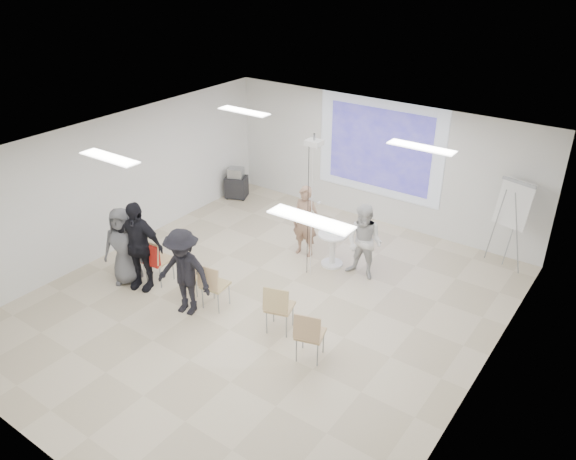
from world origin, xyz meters
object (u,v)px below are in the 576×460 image
Objects in this scene: audience_mid at (183,267)px; chair_left_inner at (190,271)px; chair_right_far at (309,333)px; flipchart_easel at (514,205)px; chair_left_mid at (155,258)px; laptop at (193,271)px; player_right at (365,239)px; pedestal_table at (333,247)px; player_left at (305,217)px; chair_center at (212,283)px; chair_far_left at (128,253)px; audience_left at (137,240)px; av_cart at (236,184)px; chair_right_inner at (278,305)px; audience_outer at (123,242)px.

chair_left_inner is at bearing 115.99° from audience_mid.
flipchart_easel is at bearing 54.29° from chair_right_far.
chair_left_mid is 0.85m from laptop.
flipchart_easel reaches higher than laptop.
audience_mid reaches higher than player_right.
pedestal_table is at bearing 178.02° from player_right.
player_left reaches higher than chair_right_far.
chair_center is 0.76m from laptop.
laptop is (1.54, 0.29, -0.03)m from chair_far_left.
audience_left is (-0.97, -0.39, 0.56)m from chair_left_inner.
player_right reaches higher than av_cart.
chair_left_mid is 1.05× the size of chair_center.
chair_right_far is 1.13× the size of av_cart.
audience_mid is at bearing -107.39° from player_left.
player_right is 4.83m from chair_far_left.
flipchart_easel reaches higher than chair_left_inner.
player_right is (1.49, -0.09, -0.02)m from player_left.
player_left is 2.71m from laptop.
flipchart_easel is at bearing 40.10° from audience_mid.
audience_mid is at bearing 106.85° from laptop.
player_left reaches higher than laptop.
player_left is 0.93× the size of audience_mid.
player_right is 1.86× the size of chair_center.
player_right is 0.91× the size of flipchart_easel.
chair_right_inner is (2.94, 0.12, -0.01)m from chair_left_mid.
chair_right_inner is at bearing 5.61° from audience_mid.
pedestal_table is 3.65m from chair_left_mid.
player_right reaches higher than chair_center.
player_right is 2.08× the size of chair_left_inner.
pedestal_table is 0.82× the size of chair_center.
chair_center is 0.98× the size of chair_right_inner.
player_left is at bearing -126.74° from laptop.
chair_left_mid reaches higher than chair_center.
flipchart_easel is (3.72, 2.01, 0.52)m from player_left.
player_left reaches higher than chair_far_left.
chair_right_far is (4.53, -0.12, 0.08)m from chair_far_left.
flipchart_easel is (2.53, 4.61, 0.85)m from chair_right_inner.
flipchart_easel is at bearing 34.82° from pedestal_table.
player_right is at bearing 65.85° from chair_right_inner.
chair_right_far reaches higher than laptop.
chair_left_mid is 7.28m from flipchart_easel.
flipchart_easel is at bearing 25.64° from audience_left.
player_right reaches higher than laptop.
audience_outer reaches higher than player_left.
chair_center is (0.70, -0.13, 0.06)m from chair_left_inner.
chair_far_left is at bearing 165.65° from chair_right_inner.
pedestal_table is 0.82× the size of chair_right_far.
pedestal_table is 3.76m from flipchart_easel.
chair_right_inner is 6.01m from av_cart.
laptop is (-2.44, -2.41, -0.42)m from player_right.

